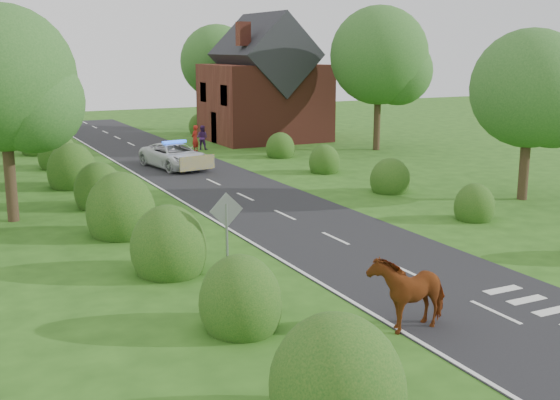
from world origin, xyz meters
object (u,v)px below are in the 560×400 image
cow (408,296)px  pedestrian_purple (202,138)px  road_sign (227,221)px  pedestrian_red (195,139)px  police_van (175,156)px

cow → pedestrian_purple: pedestrian_purple is taller
road_sign → cow: size_ratio=1.17×
road_sign → pedestrian_purple: road_sign is taller
road_sign → pedestrian_purple: size_ratio=1.56×
road_sign → pedestrian_red: 25.73m
police_van → pedestrian_purple: 7.40m
cow → pedestrian_red: bearing=165.9°
police_van → pedestrian_red: 6.35m
pedestrian_red → pedestrian_purple: bearing=-176.9°
road_sign → pedestrian_purple: (8.60, 25.27, -0.84)m
cow → pedestrian_purple: size_ratio=1.33×
road_sign → police_van: bearing=76.3°
cow → road_sign: bearing=-160.4°
pedestrian_red → road_sign: bearing=31.0°
police_van → pedestrian_red: size_ratio=3.12×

